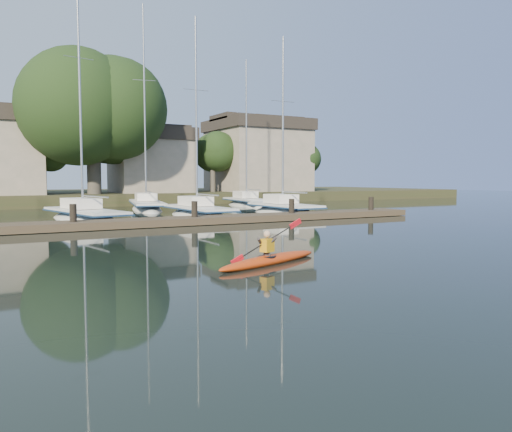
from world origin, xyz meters
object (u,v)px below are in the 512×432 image
sailboat_3 (199,220)px  sailboat_4 (284,217)px  sailboat_6 (147,212)px  dock (138,223)px  sailboat_7 (247,208)px  sailboat_2 (85,224)px  kayak (270,258)px

sailboat_3 → sailboat_4: sailboat_3 is taller
sailboat_3 → sailboat_6: sailboat_6 is taller
dock → sailboat_6: bearing=71.8°
dock → sailboat_7: bearing=45.6°
dock → sailboat_4: size_ratio=2.60×
dock → sailboat_7: sailboat_7 is taller
sailboat_7 → sailboat_2: bearing=-143.3°
kayak → sailboat_4: 19.48m
sailboat_2 → sailboat_3: 6.72m
dock → sailboat_4: 11.73m
sailboat_3 → sailboat_6: size_ratio=0.81×
dock → sailboat_3: (5.07, 4.51, -0.41)m
kayak → sailboat_2: size_ratio=0.26×
kayak → sailboat_2: 17.34m
kayak → sailboat_6: (3.92, 25.22, -0.35)m
sailboat_3 → kayak: bearing=-106.6°
sailboat_6 → dock: bearing=-96.7°
sailboat_2 → sailboat_4: (12.65, -0.93, -0.02)m
dock → sailboat_2: (-1.63, 4.95, -0.40)m
sailboat_4 → sailboat_7: size_ratio=0.95×
kayak → dock: size_ratio=0.12×
dock → sailboat_6: size_ratio=2.04×
sailboat_3 → sailboat_6: 8.47m
dock → sailboat_3: sailboat_3 is taller
sailboat_4 → kayak: bearing=-123.3°
sailboat_2 → sailboat_6: sailboat_6 is taller
sailboat_2 → sailboat_3: bearing=-15.0°
sailboat_2 → sailboat_3: size_ratio=1.15×
kayak → sailboat_7: 28.86m
dock → sailboat_6: (4.26, 12.94, -0.40)m
sailboat_2 → sailboat_7: size_ratio=1.13×
kayak → sailboat_2: bearing=75.3°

